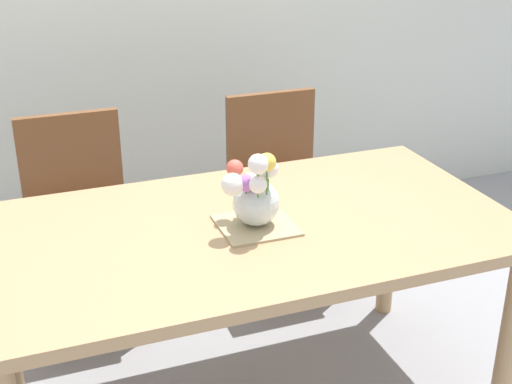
{
  "coord_description": "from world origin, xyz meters",
  "views": [
    {
      "loc": [
        -0.69,
        -1.93,
        1.75
      ],
      "look_at": [
        0.02,
        -0.02,
        0.86
      ],
      "focal_mm": 49.58,
      "sensor_mm": 36.0,
      "label": 1
    }
  ],
  "objects_px": {
    "chair_left": "(78,209)",
    "flower_vase": "(254,193)",
    "chair_right": "(279,179)",
    "dining_table": "(247,247)"
  },
  "relations": [
    {
      "from": "dining_table",
      "to": "chair_left",
      "type": "bearing_deg",
      "value": 118.98
    },
    {
      "from": "chair_left",
      "to": "flower_vase",
      "type": "xyz_separation_m",
      "value": [
        0.46,
        -0.85,
        0.35
      ]
    },
    {
      "from": "chair_left",
      "to": "flower_vase",
      "type": "distance_m",
      "value": 1.03
    },
    {
      "from": "chair_left",
      "to": "dining_table",
      "type": "bearing_deg",
      "value": 118.98
    },
    {
      "from": "chair_right",
      "to": "flower_vase",
      "type": "height_order",
      "value": "flower_vase"
    },
    {
      "from": "chair_left",
      "to": "flower_vase",
      "type": "height_order",
      "value": "flower_vase"
    },
    {
      "from": "chair_right",
      "to": "flower_vase",
      "type": "relative_size",
      "value": 3.33
    },
    {
      "from": "dining_table",
      "to": "chair_right",
      "type": "distance_m",
      "value": 0.94
    },
    {
      "from": "chair_left",
      "to": "chair_right",
      "type": "relative_size",
      "value": 1.0
    },
    {
      "from": "dining_table",
      "to": "chair_right",
      "type": "height_order",
      "value": "chair_right"
    }
  ]
}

